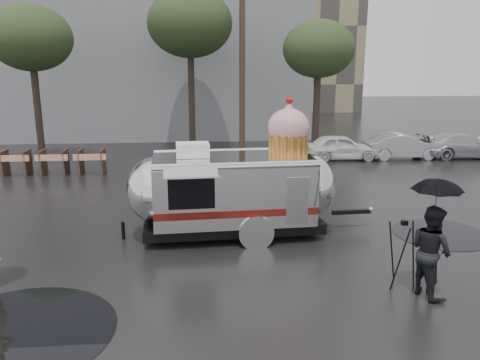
{
  "coord_description": "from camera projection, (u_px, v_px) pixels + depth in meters",
  "views": [
    {
      "loc": [
        0.41,
        -9.27,
        4.27
      ],
      "look_at": [
        1.4,
        2.34,
        1.45
      ],
      "focal_mm": 35.0,
      "sensor_mm": 36.0,
      "label": 1
    }
  ],
  "objects": [
    {
      "name": "ground",
      "position": [
        184.0,
        273.0,
        9.95
      ],
      "size": [
        120.0,
        120.0,
        0.0
      ],
      "primitive_type": "plane",
      "color": "black",
      "rests_on": "ground"
    },
    {
      "name": "puddles",
      "position": [
        89.0,
        313.0,
        8.33
      ],
      "size": [
        16.05,
        7.81,
        0.01
      ],
      "color": "black",
      "rests_on": "ground"
    },
    {
      "name": "grey_building",
      "position": [
        132.0,
        33.0,
        31.33
      ],
      "size": [
        22.0,
        12.0,
        13.0
      ],
      "primitive_type": "cube",
      "color": "slate",
      "rests_on": "ground"
    },
    {
      "name": "utility_pole",
      "position": [
        242.0,
        60.0,
        22.63
      ],
      "size": [
        1.6,
        0.28,
        9.0
      ],
      "color": "#473323",
      "rests_on": "ground"
    },
    {
      "name": "tree_left",
      "position": [
        31.0,
        39.0,
        20.67
      ],
      "size": [
        3.64,
        3.64,
        6.95
      ],
      "color": "#382D26",
      "rests_on": "ground"
    },
    {
      "name": "tree_mid",
      "position": [
        190.0,
        24.0,
        22.99
      ],
      "size": [
        4.2,
        4.2,
        8.03
      ],
      "color": "#382D26",
      "rests_on": "ground"
    },
    {
      "name": "tree_right",
      "position": [
        319.0,
        50.0,
        21.85
      ],
      "size": [
        3.36,
        3.36,
        6.42
      ],
      "color": "#382D26",
      "rests_on": "ground"
    },
    {
      "name": "barricade_row",
      "position": [
        54.0,
        162.0,
        19.02
      ],
      "size": [
        4.3,
        0.8,
        1.0
      ],
      "color": "#473323",
      "rests_on": "ground"
    },
    {
      "name": "parked_cars",
      "position": [
        439.0,
        143.0,
        22.37
      ],
      "size": [
        13.2,
        1.9,
        1.5
      ],
      "color": "silver",
      "rests_on": "ground"
    },
    {
      "name": "airstream_trailer",
      "position": [
        236.0,
        187.0,
        12.03
      ],
      "size": [
        6.71,
        2.77,
        3.62
      ],
      "rotation": [
        0.0,
        0.0,
        0.06
      ],
      "color": "silver",
      "rests_on": "ground"
    },
    {
      "name": "person_right",
      "position": [
        431.0,
        251.0,
        8.82
      ],
      "size": [
        0.69,
        0.95,
        1.78
      ],
      "primitive_type": "imported",
      "rotation": [
        0.0,
        0.0,
        1.85
      ],
      "color": "black",
      "rests_on": "ground"
    },
    {
      "name": "umbrella_black",
      "position": [
        436.0,
        198.0,
        8.57
      ],
      "size": [
        1.14,
        1.14,
        2.33
      ],
      "color": "black",
      "rests_on": "ground"
    },
    {
      "name": "tripod",
      "position": [
        402.0,
        248.0,
        9.17
      ],
      "size": [
        0.51,
        0.58,
        1.39
      ],
      "rotation": [
        0.0,
        0.0,
        -0.01
      ],
      "color": "black",
      "rests_on": "ground"
    }
  ]
}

